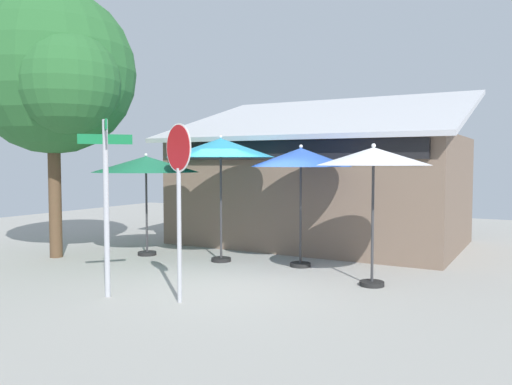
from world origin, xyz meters
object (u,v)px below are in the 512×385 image
object	(u,v)px
street_sign_post	(106,188)
patio_umbrella_ivory_far_right	(373,158)
stop_sign	(179,178)
patio_umbrella_teal_center	(221,149)
patio_umbrella_royal_blue_right	(301,158)
shade_tree	(55,74)
patio_umbrella_forest_green_left	(146,165)

from	to	relation	value
street_sign_post	patio_umbrella_ivory_far_right	world-z (taller)	street_sign_post
stop_sign	patio_umbrella_teal_center	world-z (taller)	stop_sign
patio_umbrella_teal_center	stop_sign	bearing A→B (deg)	-67.87
street_sign_post	patio_umbrella_royal_blue_right	world-z (taller)	street_sign_post
patio_umbrella_ivory_far_right	stop_sign	bearing A→B (deg)	-132.38
patio_umbrella_royal_blue_right	patio_umbrella_ivory_far_right	size ratio (longest dim) A/B	1.01
shade_tree	street_sign_post	bearing A→B (deg)	-28.84
street_sign_post	patio_umbrella_ivory_far_right	distance (m)	4.62
patio_umbrella_ivory_far_right	shade_tree	xyz separation A→B (m)	(-7.09, -0.94, 1.93)
street_sign_post	patio_umbrella_forest_green_left	size ratio (longest dim) A/B	1.15
patio_umbrella_teal_center	shade_tree	size ratio (longest dim) A/B	0.46
street_sign_post	patio_umbrella_forest_green_left	distance (m)	3.85
stop_sign	patio_umbrella_royal_blue_right	distance (m)	3.55
patio_umbrella_forest_green_left	patio_umbrella_ivory_far_right	size ratio (longest dim) A/B	0.99
stop_sign	shade_tree	distance (m)	5.51
patio_umbrella_teal_center	street_sign_post	bearing A→B (deg)	-89.41
patio_umbrella_forest_green_left	patio_umbrella_teal_center	bearing A→B (deg)	6.12
street_sign_post	patio_umbrella_ivory_far_right	bearing A→B (deg)	38.64
patio_umbrella_forest_green_left	patio_umbrella_teal_center	distance (m)	2.02
stop_sign	street_sign_post	bearing A→B (deg)	-166.21
stop_sign	patio_umbrella_teal_center	bearing A→B (deg)	112.13
patio_umbrella_teal_center	shade_tree	bearing A→B (deg)	-156.03
patio_umbrella_teal_center	patio_umbrella_forest_green_left	bearing A→B (deg)	-173.88
street_sign_post	patio_umbrella_teal_center	distance (m)	3.55
patio_umbrella_forest_green_left	patio_umbrella_ivory_far_right	distance (m)	5.61
patio_umbrella_forest_green_left	patio_umbrella_royal_blue_right	distance (m)	3.81
patio_umbrella_teal_center	shade_tree	distance (m)	4.16
street_sign_post	patio_umbrella_ivory_far_right	size ratio (longest dim) A/B	1.14
patio_umbrella_teal_center	patio_umbrella_ivory_far_right	distance (m)	3.68
patio_umbrella_ivory_far_right	shade_tree	distance (m)	7.41
street_sign_post	patio_umbrella_forest_green_left	xyz separation A→B (m)	(-2.01, 3.26, 0.37)
street_sign_post	patio_umbrella_royal_blue_right	bearing A→B (deg)	65.24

